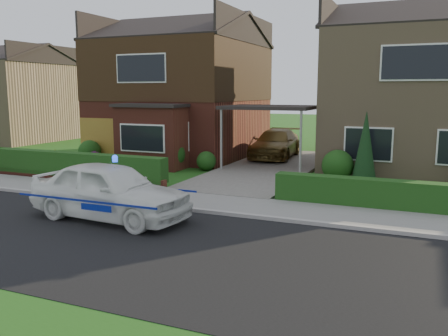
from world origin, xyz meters
The scene contains 23 objects.
ground centered at (0.00, 0.00, 0.00)m, with size 120.00×120.00×0.00m, color #1E5115.
road centered at (0.00, 0.00, 0.00)m, with size 60.00×6.00×0.02m, color black.
kerb centered at (0.00, 3.05, 0.06)m, with size 60.00×0.16×0.12m, color #9E9993.
sidewalk centered at (0.00, 4.10, 0.05)m, with size 60.00×2.00×0.10m, color slate.
driveway centered at (0.00, 11.00, 0.06)m, with size 3.80×12.00×0.12m, color #666059.
house_left centered at (-5.78, 13.90, 3.81)m, with size 7.50×9.53×7.25m.
house_right centered at (5.80, 13.99, 3.66)m, with size 7.50×8.06×7.25m.
carport_link centered at (0.00, 10.95, 2.66)m, with size 3.80×3.00×2.77m.
garage_door centered at (-8.25, 9.96, 1.05)m, with size 2.20×0.10×2.10m, color brown.
dwarf_wall centered at (-5.80, 5.30, 0.18)m, with size 7.70×0.25×0.36m, color brown.
hedge_left centered at (-5.80, 5.45, 0.00)m, with size 7.50×0.55×0.90m, color #1B3A12.
hedge_right centered at (5.80, 5.35, 0.00)m, with size 7.50×0.55×0.80m, color #1B3A12.
shrub_left_far centered at (-8.50, 9.50, 0.54)m, with size 1.08×1.08×1.08m, color #1B3A12.
shrub_left_mid centered at (-4.00, 9.30, 0.66)m, with size 1.32×1.32×1.32m, color #1B3A12.
shrub_left_near centered at (-2.40, 9.60, 0.42)m, with size 0.84×0.84×0.84m, color #1B3A12.
shrub_right_near centered at (3.20, 9.40, 0.60)m, with size 1.20×1.20×1.20m, color #1B3A12.
conifer_a centered at (4.20, 9.20, 1.30)m, with size 0.90×0.90×2.60m, color black.
neighbour_left centered at (-20.00, 16.00, 2.60)m, with size 6.50×7.00×5.20m, color #9D8060.
police_car centered at (-1.44, 1.51, 0.77)m, with size 4.15×4.64×1.70m.
driveway_car centered at (-0.61, 13.93, 0.80)m, with size 1.91×4.69×1.36m, color brown.
potted_plant_a centered at (-6.69, 6.00, 0.41)m, with size 0.43×0.29×0.81m, color gray.
potted_plant_b centered at (-8.72, 7.18, 0.43)m, with size 0.38×0.47×0.86m, color gray.
potted_plant_c centered at (-7.04, 8.05, 0.39)m, with size 0.43×0.43×0.77m, color gray.
Camera 1 is at (6.17, -8.62, 3.41)m, focal length 38.00 mm.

